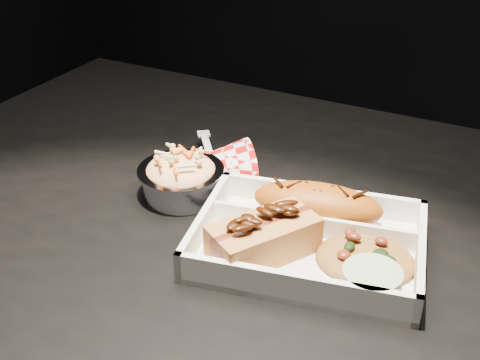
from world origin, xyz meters
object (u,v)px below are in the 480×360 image
Objects in this scene: food_tray at (308,245)px; napkin_fork at (212,165)px; dining_table at (284,290)px; fried_pastry at (317,204)px; hotdog at (264,235)px; foil_coleslaw_cup at (181,176)px.

food_tray is 0.21m from napkin_fork.
food_tray is at bearing -35.49° from dining_table.
food_tray is at bearing 22.74° from napkin_fork.
fried_pastry is (0.03, 0.03, 0.12)m from dining_table.
dining_table is 0.14m from hotdog.
hotdog reaches higher than food_tray.
hotdog is at bearing -107.62° from fried_pastry.
fried_pastry reaches higher than dining_table.
fried_pastry is at bearing 13.82° from hotdog.
foil_coleslaw_cup reaches higher than dining_table.
foil_coleslaw_cup is (-0.19, 0.04, 0.02)m from food_tray.
foil_coleslaw_cup is (-0.15, 0.07, -0.00)m from hotdog.
hotdog is at bearing 8.26° from napkin_fork.
hotdog is 0.82× the size of napkin_fork.
napkin_fork is (0.01, 0.06, -0.01)m from foil_coleslaw_cup.
food_tray reaches higher than dining_table.
food_tray is at bearing -16.65° from hotdog.
hotdog is at bearing -92.06° from dining_table.
napkin_fork reaches higher than fried_pastry.
hotdog reaches higher than dining_table.
fried_pastry reaches higher than food_tray.
dining_table is 0.11m from food_tray.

